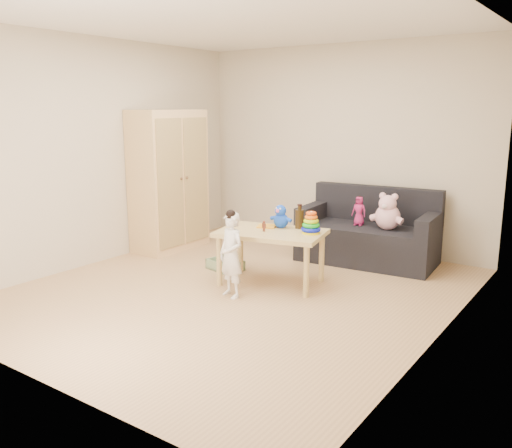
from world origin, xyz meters
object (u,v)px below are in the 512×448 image
Objects in this scene: sofa at (367,244)px; toddler at (231,256)px; wardrobe at (169,181)px; play_table at (271,257)px.

sofa is 1.99m from toddler.
toddler is at bearing -29.96° from wardrobe.
wardrobe reaches higher than play_table.
play_table is (-0.50, -1.33, 0.06)m from sofa.
sofa is 1.46× the size of play_table.
toddler is (-0.59, -1.89, 0.19)m from sofa.
sofa is at bearing 69.54° from play_table.
play_table is at bearing -14.12° from wardrobe.
wardrobe is 1.66× the size of play_table.
wardrobe is 2.04m from play_table.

